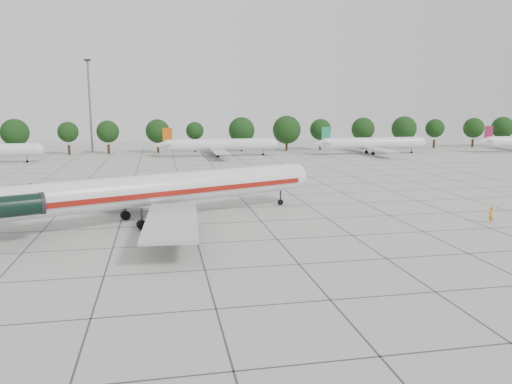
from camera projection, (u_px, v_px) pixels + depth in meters
ground at (261, 221)px, 57.87m from camera, size 260.00×260.00×0.00m
apron_joints at (241, 198)px, 72.37m from camera, size 170.00×170.00×0.02m
main_airliner at (138, 191)px, 56.00m from camera, size 44.21×33.42×10.73m
ground_crew at (491, 215)px, 56.84m from camera, size 0.83×0.75×1.89m
bg_airliner_c at (220, 145)px, 128.56m from camera, size 28.24×27.20×7.40m
bg_airliner_d at (373, 143)px, 133.94m from camera, size 28.24×27.20×7.40m
tree_line at (158, 131)px, 136.79m from camera, size 249.86×8.44×10.22m
floodlight_mast at (90, 101)px, 138.66m from camera, size 1.60×1.60×25.45m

